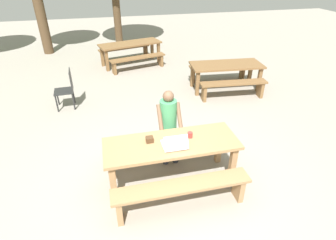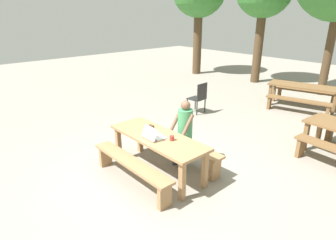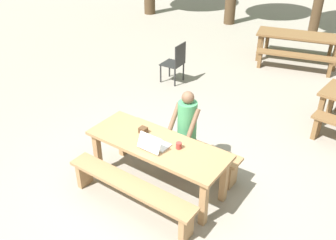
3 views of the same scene
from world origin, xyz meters
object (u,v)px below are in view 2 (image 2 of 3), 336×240
picnic_table_front (158,141)px  person_seated (184,129)px  coffee_mug (172,138)px  picnic_table_mid (303,89)px  small_pouch (151,127)px  plastic_chair (199,97)px  laptop (154,135)px

picnic_table_front → person_seated: bearing=80.3°
coffee_mug → picnic_table_mid: coffee_mug is taller
small_pouch → plastic_chair: plastic_chair is taller
picnic_table_front → laptop: (0.02, -0.11, 0.17)m
picnic_table_front → plastic_chair: size_ratio=2.21×
laptop → person_seated: bearing=-96.0°
picnic_table_front → laptop: laptop is taller
person_seated → small_pouch: bearing=-130.8°
laptop → coffee_mug: size_ratio=4.00×
picnic_table_mid → laptop: bearing=-104.8°
picnic_table_front → picnic_table_mid: (0.05, 5.89, -0.02)m
person_seated → picnic_table_mid: person_seated is taller
person_seated → coffee_mug: bearing=-66.9°
picnic_table_front → laptop: 0.20m
picnic_table_front → person_seated: size_ratio=1.55×
picnic_table_front → small_pouch: 0.37m
picnic_table_front → person_seated: (0.10, 0.58, 0.12)m
plastic_chair → coffee_mug: bearing=31.7°
laptop → small_pouch: 0.39m
plastic_chair → person_seated: bearing=33.8°
picnic_table_front → plastic_chair: bearing=120.1°
coffee_mug → picnic_table_front: bearing=-168.1°
small_pouch → coffee_mug: bearing=-2.2°
small_pouch → coffee_mug: 0.63m
laptop → small_pouch: (-0.34, 0.20, -0.01)m
small_pouch → person_seated: 0.64m
laptop → person_seated: (0.08, 0.68, -0.04)m
laptop → picnic_table_front: bearing=-78.1°
coffee_mug → plastic_chair: bearing=124.9°
picnic_table_front → laptop: size_ratio=5.72×
small_pouch → plastic_chair: 3.36m
picnic_table_front → picnic_table_mid: size_ratio=0.95×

